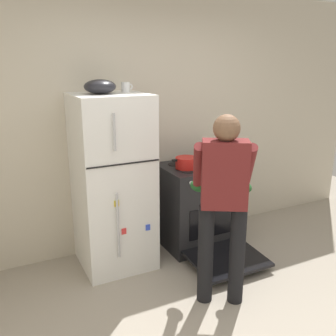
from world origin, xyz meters
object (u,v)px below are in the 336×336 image
at_px(red_pot, 186,163).
at_px(mixing_bowl, 100,87).
at_px(refrigerator, 113,183).
at_px(pepper_mill, 211,151).
at_px(stove_range, 197,206).
at_px(person_cook, 223,194).
at_px(coffee_mug, 126,87).

height_order(red_pot, mixing_bowl, mixing_bowl).
height_order(refrigerator, pepper_mill, refrigerator).
bearing_deg(pepper_mill, mixing_bowl, -171.43).
distance_m(stove_range, person_cook, 1.15).
bearing_deg(person_cook, stove_range, 70.47).
distance_m(person_cook, mixing_bowl, 1.45).
bearing_deg(pepper_mill, refrigerator, -170.88).
height_order(person_cook, pepper_mill, person_cook).
bearing_deg(pepper_mill, coffee_mug, -171.98).
distance_m(refrigerator, coffee_mug, 0.92).
distance_m(stove_range, coffee_mug, 1.51).
distance_m(pepper_mill, mixing_bowl, 1.55).
height_order(refrigerator, stove_range, refrigerator).
bearing_deg(red_pot, coffee_mug, 170.61).
relative_size(coffee_mug, mixing_bowl, 0.39).
relative_size(coffee_mug, pepper_mill, 0.68).
distance_m(refrigerator, person_cook, 1.16).
height_order(refrigerator, coffee_mug, coffee_mug).
bearing_deg(stove_range, red_pot, -168.65).
bearing_deg(person_cook, pepper_mill, 61.54).
height_order(stove_range, pepper_mill, pepper_mill).
xyz_separation_m(pepper_mill, mixing_bowl, (-1.33, -0.20, 0.77)).
xyz_separation_m(person_cook, red_pot, (0.18, 0.94, 0.02)).
relative_size(stove_range, mixing_bowl, 4.27).
xyz_separation_m(stove_range, red_pot, (-0.16, -0.03, 0.52)).
bearing_deg(coffee_mug, person_cook, -68.00).
distance_m(stove_range, mixing_bowl, 1.67).
bearing_deg(mixing_bowl, person_cook, -55.40).
bearing_deg(coffee_mug, refrigerator, -164.60).
xyz_separation_m(stove_range, pepper_mill, (0.30, 0.22, 0.55)).
relative_size(pepper_mill, mixing_bowl, 0.58).
distance_m(refrigerator, mixing_bowl, 0.92).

